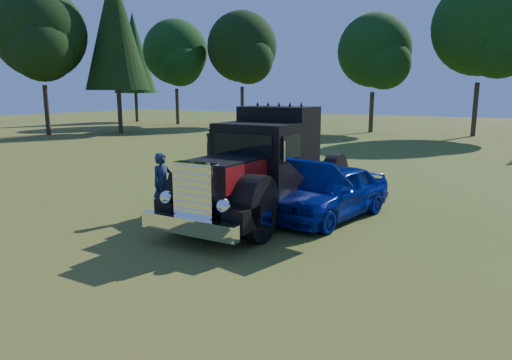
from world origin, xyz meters
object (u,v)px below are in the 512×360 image
object	(u,v)px
hotrod_coupe	(331,192)
spectator_near	(163,184)
spectator_far	(215,174)
diamond_t_truck	(263,171)
distant_teal_car	(270,125)

from	to	relation	value
hotrod_coupe	spectator_near	distance (m)	4.67
hotrod_coupe	spectator_far	bearing A→B (deg)	-177.91
hotrod_coupe	spectator_far	size ratio (longest dim) A/B	2.48
spectator_near	diamond_t_truck	bearing A→B (deg)	-51.41
spectator_near	spectator_far	bearing A→B (deg)	-1.46
spectator_far	distant_teal_car	distance (m)	24.54
diamond_t_truck	distant_teal_car	bearing A→B (deg)	118.27
hotrod_coupe	distant_teal_car	world-z (taller)	hotrod_coupe
hotrod_coupe	diamond_t_truck	bearing A→B (deg)	-156.42
diamond_t_truck	hotrod_coupe	xyz separation A→B (m)	(1.71, 0.75, -0.56)
diamond_t_truck	hotrod_coupe	bearing A→B (deg)	23.58
hotrod_coupe	distant_teal_car	xyz separation A→B (m)	(-14.03, 22.16, -0.02)
distant_teal_car	diamond_t_truck	bearing A→B (deg)	-31.17
spectator_near	distant_teal_car	world-z (taller)	spectator_near
spectator_near	spectator_far	size ratio (longest dim) A/B	0.98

